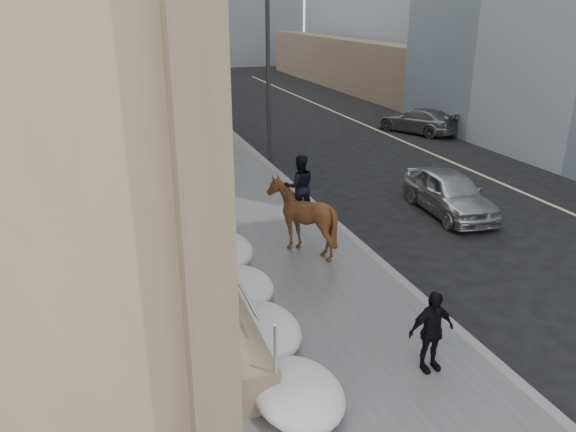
# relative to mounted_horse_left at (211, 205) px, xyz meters

# --- Properties ---
(ground) EXTENTS (140.00, 140.00, 0.00)m
(ground) POSITION_rel_mounted_horse_left_xyz_m (1.38, -5.35, -1.29)
(ground) COLOR black
(ground) RESTS_ON ground
(sidewalk) EXTENTS (5.00, 80.00, 0.12)m
(sidewalk) POSITION_rel_mounted_horse_left_xyz_m (1.38, 4.65, -1.23)
(sidewalk) COLOR #4A4A4C
(sidewalk) RESTS_ON ground
(curb) EXTENTS (0.24, 80.00, 0.12)m
(curb) POSITION_rel_mounted_horse_left_xyz_m (4.00, 4.65, -1.23)
(curb) COLOR slate
(curb) RESTS_ON ground
(lane_line) EXTENTS (0.15, 70.00, 0.01)m
(lane_line) POSITION_rel_mounted_horse_left_xyz_m (11.88, 4.65, -1.29)
(lane_line) COLOR #BFB78C
(lane_line) RESTS_ON ground
(far_podium) EXTENTS (2.00, 80.00, 4.00)m
(far_podium) POSITION_rel_mounted_horse_left_xyz_m (16.88, 4.65, 0.71)
(far_podium) COLOR #725F49
(far_podium) RESTS_ON ground
(streetlight_mid) EXTENTS (1.71, 0.24, 8.00)m
(streetlight_mid) POSITION_rel_mounted_horse_left_xyz_m (4.12, 8.65, 3.29)
(streetlight_mid) COLOR #2D2D30
(streetlight_mid) RESTS_ON ground
(streetlight_far) EXTENTS (1.71, 0.24, 8.00)m
(streetlight_far) POSITION_rel_mounted_horse_left_xyz_m (4.12, 28.65, 3.29)
(streetlight_far) COLOR #2D2D30
(streetlight_far) RESTS_ON ground
(traffic_signal) EXTENTS (4.10, 0.22, 6.00)m
(traffic_signal) POSITION_rel_mounted_horse_left_xyz_m (3.45, 16.65, 2.71)
(traffic_signal) COLOR #2D2D30
(traffic_signal) RESTS_ON ground
(snow_bank) EXTENTS (1.70, 18.10, 0.76)m
(snow_bank) POSITION_rel_mounted_horse_left_xyz_m (-0.04, 2.76, -0.83)
(snow_bank) COLOR white
(snow_bank) RESTS_ON sidewalk
(mounted_horse_left) EXTENTS (1.69, 2.85, 2.78)m
(mounted_horse_left) POSITION_rel_mounted_horse_left_xyz_m (0.00, 0.00, 0.00)
(mounted_horse_left) COLOR #4F3317
(mounted_horse_left) RESTS_ON sidewalk
(mounted_horse_right) EXTENTS (1.87, 2.04, 2.67)m
(mounted_horse_right) POSITION_rel_mounted_horse_left_xyz_m (2.22, -1.22, -0.06)
(mounted_horse_right) COLOR #472814
(mounted_horse_right) RESTS_ON sidewalk
(pedestrian) EXTENTS (0.95, 0.43, 1.60)m
(pedestrian) POSITION_rel_mounted_horse_left_xyz_m (2.65, -7.07, -0.38)
(pedestrian) COLOR black
(pedestrian) RESTS_ON sidewalk
(car_silver) EXTENTS (2.04, 4.35, 1.44)m
(car_silver) POSITION_rel_mounted_horse_left_xyz_m (7.98, 0.33, -0.58)
(car_silver) COLOR #ADB0B5
(car_silver) RESTS_ON ground
(car_grey) EXTENTS (3.60, 4.92, 1.32)m
(car_grey) POSITION_rel_mounted_horse_left_xyz_m (13.64, 11.77, -0.63)
(car_grey) COLOR #5C5D63
(car_grey) RESTS_ON ground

